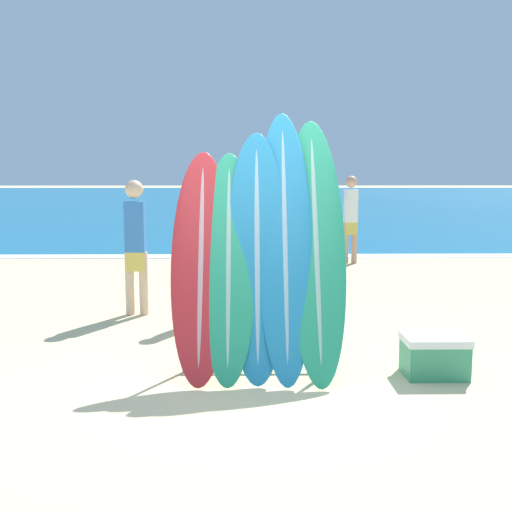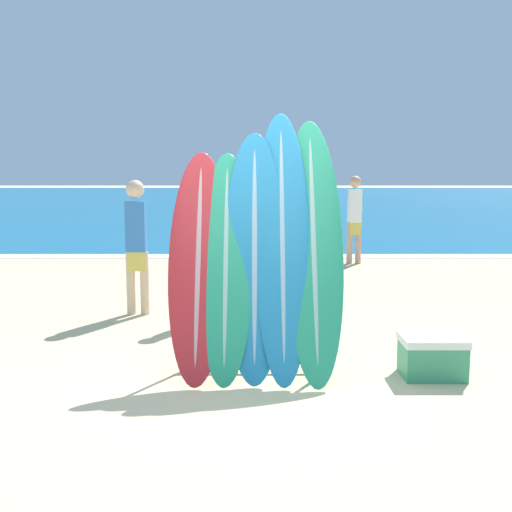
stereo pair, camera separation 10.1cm
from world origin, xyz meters
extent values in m
plane|color=beige|center=(0.00, 0.00, 0.00)|extent=(160.00, 160.00, 0.00)
cube|color=#146693|center=(0.00, 37.59, 0.00)|extent=(120.00, 60.00, 0.00)
cube|color=white|center=(0.00, 7.89, 0.01)|extent=(120.00, 0.60, 0.01)
cylinder|color=#47474C|center=(-0.63, 0.25, 0.47)|extent=(0.04, 0.04, 0.94)
cylinder|color=#47474C|center=(0.70, 0.25, 0.47)|extent=(0.04, 0.04, 0.94)
cylinder|color=#47474C|center=(0.04, 0.25, 0.92)|extent=(1.37, 0.04, 0.04)
cylinder|color=#47474C|center=(0.04, 0.25, 0.12)|extent=(1.37, 0.04, 0.04)
ellipsoid|color=red|center=(-0.47, 0.26, 1.01)|extent=(0.54, 1.00, 2.02)
ellipsoid|color=#D19A9C|center=(-0.47, 0.26, 1.01)|extent=(0.10, 0.97, 1.94)
ellipsoid|color=#289E70|center=(-0.22, 0.26, 1.01)|extent=(0.50, 1.00, 2.01)
ellipsoid|color=#9AC3B3|center=(-0.22, 0.26, 1.01)|extent=(0.09, 0.97, 1.94)
ellipsoid|color=teal|center=(0.03, 0.30, 1.10)|extent=(0.56, 0.99, 2.20)
ellipsoid|color=#98BACC|center=(0.03, 0.30, 1.10)|extent=(0.10, 0.95, 2.12)
ellipsoid|color=teal|center=(0.29, 0.35, 1.20)|extent=(0.51, 1.21, 2.40)
ellipsoid|color=#98BACC|center=(0.29, 0.35, 1.20)|extent=(0.09, 1.17, 2.31)
ellipsoid|color=#289E70|center=(0.57, 0.35, 1.16)|extent=(0.54, 1.25, 2.33)
ellipsoid|color=#9AC3B3|center=(0.57, 0.35, 1.16)|extent=(0.10, 1.21, 2.24)
cylinder|color=beige|center=(-0.46, 2.39, 0.38)|extent=(0.11, 0.11, 0.76)
cylinder|color=beige|center=(-0.50, 2.23, 0.38)|extent=(0.11, 0.11, 0.76)
cube|color=gold|center=(-0.48, 2.31, 0.64)|extent=(0.19, 0.24, 0.23)
cube|color=#DB3842|center=(-0.48, 2.31, 1.05)|extent=(0.21, 0.26, 0.59)
sphere|color=beige|center=(-0.48, 2.31, 1.49)|extent=(0.21, 0.21, 0.21)
cylinder|color=tan|center=(0.11, 5.87, 0.39)|extent=(0.11, 0.11, 0.77)
cylinder|color=tan|center=(0.17, 6.02, 0.39)|extent=(0.11, 0.11, 0.77)
cube|color=#385693|center=(0.14, 5.94, 0.66)|extent=(0.21, 0.25, 0.23)
cube|color=white|center=(0.14, 5.94, 1.07)|extent=(0.23, 0.28, 0.60)
sphere|color=tan|center=(0.14, 5.94, 1.52)|extent=(0.22, 0.22, 0.22)
cylinder|color=tan|center=(2.10, 6.87, 0.42)|extent=(0.12, 0.12, 0.83)
cylinder|color=tan|center=(1.92, 6.85, 0.42)|extent=(0.12, 0.12, 0.83)
cube|color=gold|center=(2.01, 6.86, 0.71)|extent=(0.25, 0.18, 0.25)
cube|color=white|center=(2.01, 6.86, 1.16)|extent=(0.27, 0.20, 0.65)
sphere|color=tan|center=(2.01, 6.86, 1.64)|extent=(0.23, 0.23, 0.23)
cylinder|color=beige|center=(-1.56, 2.51, 0.41)|extent=(0.11, 0.11, 0.82)
cylinder|color=beige|center=(-1.38, 2.51, 0.41)|extent=(0.11, 0.11, 0.82)
cube|color=gold|center=(-1.47, 2.51, 0.69)|extent=(0.23, 0.15, 0.25)
cube|color=#3370BC|center=(-1.47, 2.51, 1.14)|extent=(0.25, 0.16, 0.64)
sphere|color=beige|center=(-1.47, 2.51, 1.61)|extent=(0.23, 0.23, 0.23)
cube|color=#389366|center=(1.62, 0.12, 0.15)|extent=(0.54, 0.39, 0.30)
cube|color=white|center=(1.62, 0.12, 0.34)|extent=(0.56, 0.40, 0.07)
camera|label=1|loc=(-0.05, -5.04, 1.81)|focal=42.00mm
camera|label=2|loc=(0.05, -5.04, 1.81)|focal=42.00mm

